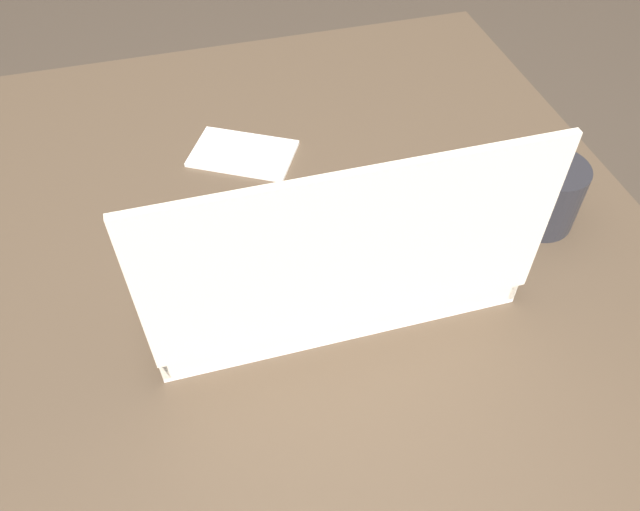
% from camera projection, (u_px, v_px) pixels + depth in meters
% --- Properties ---
extents(ground_plane, '(8.00, 8.00, 0.00)m').
position_uv_depth(ground_plane, '(289.00, 463.00, 1.33)').
color(ground_plane, '#42382D').
extents(dining_table, '(1.00, 0.99, 0.70)m').
position_uv_depth(dining_table, '(272.00, 283.00, 0.88)').
color(dining_table, '#4C3D2D').
rests_on(dining_table, ground_plane).
extents(donut_box, '(0.41, 0.24, 0.25)m').
position_uv_depth(donut_box, '(327.00, 256.00, 0.72)').
color(donut_box, white).
rests_on(donut_box, dining_table).
extents(coffee_mug, '(0.09, 0.09, 0.09)m').
position_uv_depth(coffee_mug, '(546.00, 193.00, 0.80)').
color(coffee_mug, '#232328').
rests_on(coffee_mug, dining_table).
extents(paper_napkin, '(0.17, 0.15, 0.01)m').
position_uv_depth(paper_napkin, '(241.00, 154.00, 0.92)').
color(paper_napkin, white).
rests_on(paper_napkin, dining_table).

